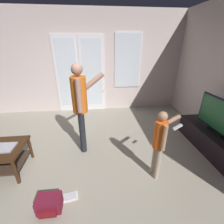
{
  "coord_description": "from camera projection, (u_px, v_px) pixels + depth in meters",
  "views": [
    {
      "loc": [
        0.52,
        -2.14,
        1.91
      ],
      "look_at": [
        0.76,
        -0.03,
        0.94
      ],
      "focal_mm": 24.42,
      "sensor_mm": 36.0,
      "label": 1
    }
  ],
  "objects": [
    {
      "name": "ground_plane",
      "position": [
        69.0,
        162.0,
        2.68
      ],
      "size": [
        6.17,
        4.79,
        0.02
      ],
      "primitive_type": "cube",
      "color": "#9F9885"
    },
    {
      "name": "wall_back_with_doors",
      "position": [
        77.0,
        65.0,
        4.26
      ],
      "size": [
        6.17,
        0.09,
        2.77
      ],
      "color": "beige",
      "rests_on": "ground_plane"
    },
    {
      "name": "tv_stand",
      "position": [
        212.0,
        141.0,
        2.91
      ],
      "size": [
        0.48,
        1.55,
        0.39
      ],
      "color": "black",
      "rests_on": "ground_plane"
    },
    {
      "name": "flat_screen_tv",
      "position": [
        220.0,
        117.0,
        2.69
      ],
      "size": [
        0.08,
        1.03,
        0.63
      ],
      "color": "black",
      "rests_on": "tv_stand"
    },
    {
      "name": "person_adult",
      "position": [
        81.0,
        102.0,
        2.63
      ],
      "size": [
        0.62,
        0.48,
        1.62
      ],
      "color": "#202229",
      "rests_on": "ground_plane"
    },
    {
      "name": "person_child",
      "position": [
        160.0,
        140.0,
        2.15
      ],
      "size": [
        0.48,
        0.31,
        1.1
      ],
      "color": "tan",
      "rests_on": "ground_plane"
    },
    {
      "name": "backpack",
      "position": [
        49.0,
        204.0,
        1.87
      ],
      "size": [
        0.29,
        0.22,
        0.21
      ],
      "color": "maroon",
      "rests_on": "ground_plane"
    },
    {
      "name": "loose_keyboard",
      "position": [
        61.0,
        199.0,
        2.03
      ],
      "size": [
        0.46,
        0.2,
        0.02
      ],
      "color": "white",
      "rests_on": "ground_plane"
    },
    {
      "name": "laptop_closed",
      "position": [
        2.0,
        148.0,
        2.3
      ],
      "size": [
        0.35,
        0.26,
        0.02
      ],
      "primitive_type": "cube",
      "rotation": [
        0.0,
        0.0,
        -0.02
      ],
      "color": "#ACAAB8",
      "rests_on": "coffee_table"
    }
  ]
}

